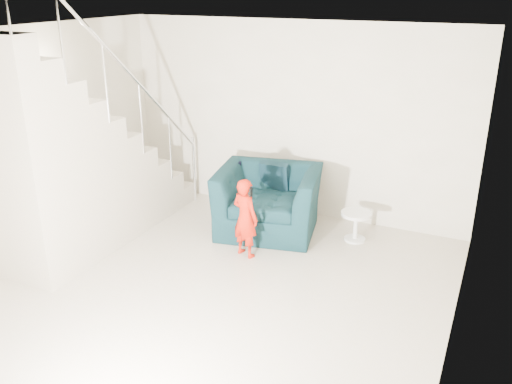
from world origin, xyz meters
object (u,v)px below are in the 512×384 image
Objects in this scene: toddler at (245,218)px; staircase at (74,175)px; side_table at (356,222)px; armchair at (268,200)px.

toddler is 0.27× the size of staircase.
side_table is at bearing 27.22° from staircase.
staircase is (-3.13, -1.61, 0.68)m from side_table.
armchair is 2.48m from staircase.
side_table is 0.11× the size of staircase.
toddler is 1.50m from side_table.
armchair is 1.32× the size of toddler.
staircase is at bearing 34.84° from toddler.
armchair is at bearing -69.55° from toddler.
staircase is (-2.01, -0.64, 0.45)m from toddler.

